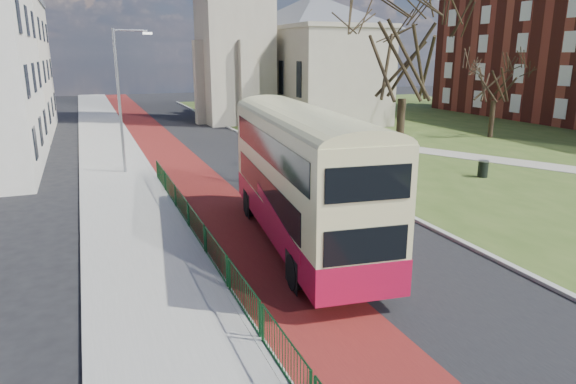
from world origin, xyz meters
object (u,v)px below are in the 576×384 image
bus (302,172)px  litter_bin (483,169)px  winter_tree_near (406,35)px  streetlamp (122,94)px  winter_tree_far (497,71)px

bus → litter_bin: size_ratio=12.31×
bus → winter_tree_near: 13.56m
winter_tree_near → litter_bin: (4.07, -2.34, -7.23)m
streetlamp → winter_tree_far: streetlamp is taller
streetlamp → litter_bin: (18.54, -8.46, -4.07)m
bus → litter_bin: bus is taller
streetlamp → bus: bearing=-71.1°
bus → litter_bin: bearing=30.1°
winter_tree_far → winter_tree_near: bearing=-149.5°
winter_tree_near → streetlamp: bearing=157.1°
winter_tree_far → streetlamp: bearing=-175.0°
bus → winter_tree_near: (9.56, 8.21, 5.00)m
winter_tree_far → litter_bin: size_ratio=8.10×
streetlamp → litter_bin: size_ratio=8.39×
bus → winter_tree_near: bearing=47.4°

